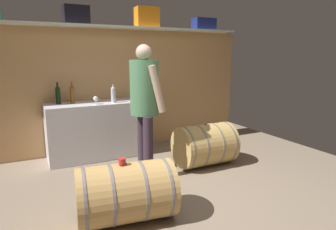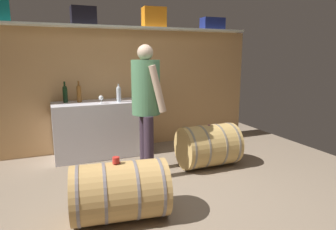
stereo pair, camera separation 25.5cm
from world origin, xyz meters
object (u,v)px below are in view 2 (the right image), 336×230
wine_bottle_amber (79,93)px  winemaker_pouring (146,97)px  toolcase_navy (212,24)px  wine_barrel_far (208,146)px  toolcase_black (83,16)px  toolcase_orange (154,18)px  wine_bottle_clear (119,94)px  wine_glass (101,98)px  tasting_cup (116,160)px  wine_bottle_dark (65,94)px  wine_barrel_near (120,191)px  work_cabinet (102,129)px

wine_bottle_amber → winemaker_pouring: winemaker_pouring is taller
toolcase_navy → wine_barrel_far: bearing=-119.2°
toolcase_black → toolcase_orange: size_ratio=0.98×
wine_bottle_clear → wine_glass: size_ratio=2.30×
wine_bottle_clear → tasting_cup: 1.97m
toolcase_navy → wine_bottle_amber: bearing=-175.8°
wine_bottle_dark → tasting_cup: 2.18m
toolcase_navy → winemaker_pouring: toolcase_navy is taller
toolcase_black → wine_bottle_amber: (-0.14, -0.10, -1.16)m
toolcase_orange → toolcase_navy: (1.12, 0.00, -0.06)m
wine_bottle_dark → winemaker_pouring: bearing=-52.1°
wine_bottle_clear → wine_bottle_amber: bearing=158.9°
wine_bottle_dark → wine_glass: (0.49, -0.30, -0.06)m
tasting_cup → winemaker_pouring: size_ratio=0.04×
wine_barrel_near → winemaker_pouring: 1.35m
tasting_cup → wine_bottle_amber: bearing=92.7°
toolcase_black → tasting_cup: 2.69m
wine_bottle_clear → wine_barrel_near: (-0.45, -1.87, -0.70)m
wine_bottle_clear → wine_barrel_near: bearing=-103.4°
wine_barrel_near → tasting_cup: (-0.03, -0.00, 0.32)m
toolcase_navy → wine_bottle_clear: size_ratio=1.45×
work_cabinet → wine_barrel_near: 2.00m
work_cabinet → toolcase_black: bearing=130.8°
wine_barrel_far → work_cabinet: bearing=141.2°
toolcase_orange → wine_barrel_far: bearing=-70.3°
toolcase_black → winemaker_pouring: bearing=-66.5°
wine_barrel_near → toolcase_navy: bearing=51.6°
tasting_cup → toolcase_navy: bearing=43.6°
toolcase_black → wine_glass: size_ratio=3.00×
wine_glass → winemaker_pouring: winemaker_pouring is taller
toolcase_navy → wine_bottle_dark: bearing=-176.7°
tasting_cup → winemaker_pouring: bearing=56.6°
wine_bottle_amber → wine_barrel_near: wine_bottle_amber is taller
wine_bottle_dark → wine_barrel_near: wine_bottle_dark is taller
toolcase_black → wine_barrel_near: bearing=-91.6°
toolcase_navy → wine_bottle_amber: toolcase_navy is taller
toolcase_black → toolcase_orange: bearing=-1.2°
wine_barrel_near → tasting_cup: bearing=-172.4°
toolcase_orange → tasting_cup: (-1.18, -2.19, -1.58)m
wine_bottle_clear → wine_glass: 0.29m
winemaker_pouring → wine_barrel_far: bearing=95.6°
wine_bottle_amber → wine_bottle_clear: bearing=-21.1°
wine_bottle_dark → winemaker_pouring: (0.92, -1.18, 0.05)m
wine_bottle_clear → wine_bottle_dark: bearing=162.1°
wine_barrel_near → tasting_cup: tasting_cup is taller
work_cabinet → wine_bottle_amber: size_ratio=4.52×
work_cabinet → wine_barrel_far: (1.32, -1.07, -0.13)m
toolcase_navy → winemaker_pouring: 2.36m
work_cabinet → wine_bottle_clear: (0.25, -0.12, 0.56)m
tasting_cup → wine_barrel_near: bearing=0.0°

